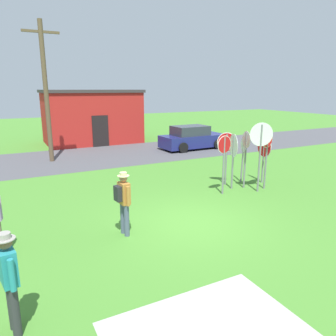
# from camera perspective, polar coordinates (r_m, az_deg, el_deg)

# --- Properties ---
(ground_plane) EXTENTS (80.00, 80.00, 0.00)m
(ground_plane) POSITION_cam_1_polar(r_m,az_deg,el_deg) (9.58, 4.08, -9.78)
(ground_plane) COLOR #47842D
(street_asphalt) EXTENTS (60.00, 6.40, 0.01)m
(street_asphalt) POSITION_cam_1_polar(r_m,az_deg,el_deg) (19.15, -12.93, 1.98)
(street_asphalt) COLOR #4C4C51
(street_asphalt) RESTS_ON ground
(building_background) EXTENTS (6.67, 4.28, 3.77)m
(building_background) POSITION_cam_1_polar(r_m,az_deg,el_deg) (24.21, -13.34, 8.90)
(building_background) COLOR #B2231E
(building_background) RESTS_ON ground
(utility_pole) EXTENTS (1.80, 0.24, 7.19)m
(utility_pole) POSITION_cam_1_polar(r_m,az_deg,el_deg) (18.22, -20.84, 12.80)
(utility_pole) COLOR brown
(utility_pole) RESTS_ON ground
(parked_car_on_street) EXTENTS (4.35, 2.12, 1.51)m
(parked_car_on_street) POSITION_cam_1_polar(r_m,az_deg,el_deg) (21.15, 4.34, 5.28)
(parked_car_on_street) COLOR navy
(parked_car_on_street) RESTS_ON ground
(stop_sign_tallest) EXTENTS (0.26, 0.60, 1.91)m
(stop_sign_tallest) POSITION_cam_1_polar(r_m,az_deg,el_deg) (13.71, 13.16, 2.72)
(stop_sign_tallest) COLOR slate
(stop_sign_tallest) RESTS_ON ground
(stop_sign_rear_right) EXTENTS (0.82, 0.35, 2.64)m
(stop_sign_rear_right) POSITION_cam_1_polar(r_m,az_deg,el_deg) (12.43, 16.11, 4.08)
(stop_sign_rear_right) COLOR slate
(stop_sign_rear_right) RESTS_ON ground
(stop_sign_center_cluster) EXTENTS (0.13, 0.89, 1.99)m
(stop_sign_center_cluster) POSITION_cam_1_polar(r_m,az_deg,el_deg) (13.80, 16.62, 2.93)
(stop_sign_center_cluster) COLOR slate
(stop_sign_center_cluster) RESTS_ON ground
(stop_sign_leaning_left) EXTENTS (0.66, 0.11, 2.20)m
(stop_sign_leaning_left) POSITION_cam_1_polar(r_m,az_deg,el_deg) (11.90, 9.90, 2.24)
(stop_sign_leaning_left) COLOR slate
(stop_sign_leaning_left) RESTS_ON ground
(stop_sign_nearest) EXTENTS (0.30, 0.85, 2.17)m
(stop_sign_nearest) POSITION_cam_1_polar(r_m,az_deg,el_deg) (12.63, 11.50, 2.90)
(stop_sign_nearest) COLOR slate
(stop_sign_nearest) RESTS_ON ground
(stop_sign_far_back) EXTENTS (0.65, 0.16, 2.29)m
(stop_sign_far_back) POSITION_cam_1_polar(r_m,az_deg,el_deg) (12.94, 17.11, 3.03)
(stop_sign_far_back) COLOR slate
(stop_sign_far_back) RESTS_ON ground
(stop_sign_low_front) EXTENTS (0.61, 0.49, 2.15)m
(stop_sign_low_front) POSITION_cam_1_polar(r_m,az_deg,el_deg) (13.13, 10.33, 3.27)
(stop_sign_low_front) COLOR slate
(stop_sign_low_front) RESTS_ON ground
(stop_sign_rear_left) EXTENTS (0.17, 0.63, 2.26)m
(stop_sign_rear_left) POSITION_cam_1_polar(r_m,az_deg,el_deg) (12.84, 13.62, 3.05)
(stop_sign_rear_left) COLOR slate
(stop_sign_rear_left) RESTS_ON ground
(person_on_left) EXTENTS (0.31, 0.56, 1.74)m
(person_on_left) POSITION_cam_1_polar(r_m,az_deg,el_deg) (5.82, -26.28, -17.06)
(person_on_left) COLOR #2D2D33
(person_on_left) RESTS_ON ground
(person_near_signs) EXTENTS (0.41, 0.57, 1.74)m
(person_near_signs) POSITION_cam_1_polar(r_m,az_deg,el_deg) (8.59, -7.91, -5.48)
(person_near_signs) COLOR #4C5670
(person_near_signs) RESTS_ON ground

